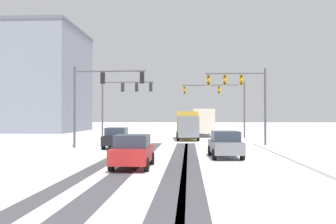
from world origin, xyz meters
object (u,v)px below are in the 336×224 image
Objects in this scene: traffic_signal_far_left at (123,95)px; traffic_signal_near_left at (99,90)px; traffic_signal_near_right at (241,89)px; traffic_signal_far_right at (222,97)px; car_black_lead at (117,138)px; box_truck_delivery at (187,124)px; bus_oncoming at (202,120)px; office_building_far_left_block at (25,80)px; car_red_third at (133,151)px; car_grey_second at (225,144)px.

traffic_signal_near_left is at bearing -91.01° from traffic_signal_far_left.
traffic_signal_near_right is 0.89× the size of traffic_signal_far_right.
traffic_signal_near_right is 11.04m from car_black_lead.
box_truck_delivery is at bearing 58.01° from traffic_signal_near_left.
traffic_signal_far_right is 0.66× the size of bus_oncoming.
office_building_far_left_block is at bearing 121.98° from traffic_signal_near_left.
bus_oncoming is at bearing 111.11° from traffic_signal_far_right.
office_building_far_left_block is (-19.85, 31.79, 3.80)m from traffic_signal_near_left.
car_black_lead is at bearing -115.74° from box_truck_delivery.
traffic_signal_near_left is 13.50m from box_truck_delivery.
office_building_far_left_block is (-26.82, 20.63, 6.80)m from box_truck_delivery.
traffic_signal_near_right is at bearing 62.70° from car_red_third.
bus_oncoming is (8.64, 9.73, -2.78)m from traffic_signal_far_left.
traffic_signal_far_right reaches higher than car_red_third.
traffic_signal_near_left is 12.21m from car_grey_second.
traffic_signal_near_left reaches higher than car_black_lead.
traffic_signal_near_right is at bearing 10.27° from traffic_signal_near_left.
traffic_signal_near_right is 0.59× the size of bus_oncoming.
box_truck_delivery is 0.41× the size of office_building_far_left_block.
traffic_signal_near_left and traffic_signal_far_right have the same top height.
box_truck_delivery is (2.56, 22.84, 0.82)m from car_red_third.
traffic_signal_near_left is 1.56× the size of car_grey_second.
car_black_lead is 0.37× the size of bus_oncoming.
office_building_far_left_block is (-24.27, 43.47, 7.62)m from car_red_third.
car_black_lead is 10.29m from car_grey_second.
office_building_far_left_block reaches higher than car_red_third.
car_grey_second is 1.02× the size of car_red_third.
car_grey_second is at bearing -82.47° from box_truck_delivery.
office_building_far_left_block is (-20.03, 21.82, 3.66)m from traffic_signal_far_left.
traffic_signal_far_left is 11.56m from traffic_signal_far_right.
traffic_signal_far_right is at bearing 52.37° from traffic_signal_near_left.
bus_oncoming is 8.75m from box_truck_delivery.
traffic_signal_far_right is 1.78× the size of car_red_third.
car_grey_second is (-1.59, -21.06, -3.88)m from traffic_signal_far_right.
bus_oncoming is at bearing 77.85° from box_truck_delivery.
car_black_lead is 0.22× the size of office_building_far_left_block.
bus_oncoming is at bearing 82.02° from car_red_third.
traffic_signal_near_left is at bearing -121.99° from box_truck_delivery.
traffic_signal_far_right is at bearing -29.75° from office_building_far_left_block.
car_grey_second is at bearing -61.41° from traffic_signal_far_left.
car_black_lead is (-10.04, -2.33, -3.94)m from traffic_signal_near_right.
traffic_signal_near_left is 11.71m from traffic_signal_near_right.
traffic_signal_far_left is at bearing -131.58° from bus_oncoming.
bus_oncoming is 0.60× the size of office_building_far_left_block.
car_grey_second is (9.35, -6.86, -3.82)m from traffic_signal_near_left.
office_building_far_left_block reaches higher than traffic_signal_far_left.
traffic_signal_far_left is 0.87× the size of box_truck_delivery.
car_black_lead is at bearing -166.96° from traffic_signal_near_right.
traffic_signal_far_left is 9.98m from traffic_signal_near_left.
traffic_signal_near_right is 43.36m from office_building_far_left_block.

